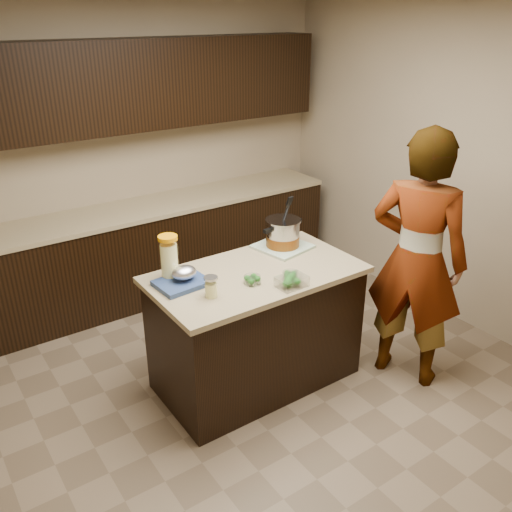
# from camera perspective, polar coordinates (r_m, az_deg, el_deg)

# --- Properties ---
(ground_plane) EXTENTS (4.00, 4.00, 0.00)m
(ground_plane) POSITION_cam_1_polar(r_m,az_deg,el_deg) (4.20, 0.00, -12.76)
(ground_plane) COLOR brown
(ground_plane) RESTS_ON ground
(room_shell) EXTENTS (4.04, 4.04, 2.72)m
(room_shell) POSITION_cam_1_polar(r_m,az_deg,el_deg) (3.44, 0.00, 10.59)
(room_shell) COLOR tan
(room_shell) RESTS_ON ground
(back_cabinets) EXTENTS (3.60, 0.63, 2.33)m
(back_cabinets) POSITION_cam_1_polar(r_m,az_deg,el_deg) (5.12, -11.19, 5.87)
(back_cabinets) COLOR black
(back_cabinets) RESTS_ON ground
(island) EXTENTS (1.46, 0.81, 0.90)m
(island) POSITION_cam_1_polar(r_m,az_deg,el_deg) (3.94, 0.00, -7.53)
(island) COLOR black
(island) RESTS_ON ground
(dish_towel) EXTENTS (0.42, 0.42, 0.02)m
(dish_towel) POSITION_cam_1_polar(r_m,az_deg,el_deg) (4.09, 2.81, 1.00)
(dish_towel) COLOR #5A865D
(dish_towel) RESTS_ON island
(stock_pot) EXTENTS (0.37, 0.30, 0.38)m
(stock_pot) POSITION_cam_1_polar(r_m,az_deg,el_deg) (4.05, 2.84, 2.27)
(stock_pot) COLOR #B7B7BC
(stock_pot) RESTS_ON dish_towel
(lemonade_pitcher) EXTENTS (0.13, 0.13, 0.31)m
(lemonade_pitcher) POSITION_cam_1_polar(r_m,az_deg,el_deg) (3.60, -9.12, -0.41)
(lemonade_pitcher) COLOR #F5F296
(lemonade_pitcher) RESTS_ON island
(mason_jar) EXTENTS (0.12, 0.12, 0.15)m
(mason_jar) POSITION_cam_1_polar(r_m,az_deg,el_deg) (3.39, -4.76, -3.30)
(mason_jar) COLOR #F5F296
(mason_jar) RESTS_ON island
(broccoli_tub_left) EXTENTS (0.15, 0.15, 0.05)m
(broccoli_tub_left) POSITION_cam_1_polar(r_m,az_deg,el_deg) (3.55, -0.38, -2.55)
(broccoli_tub_left) COLOR silver
(broccoli_tub_left) RESTS_ON island
(broccoli_tub_right) EXTENTS (0.13, 0.13, 0.05)m
(broccoli_tub_right) POSITION_cam_1_polar(r_m,az_deg,el_deg) (3.63, 3.63, -2.05)
(broccoli_tub_right) COLOR silver
(broccoli_tub_right) RESTS_ON island
(broccoli_tub_rect) EXTENTS (0.20, 0.15, 0.07)m
(broccoli_tub_rect) POSITION_cam_1_polar(r_m,az_deg,el_deg) (3.52, 3.78, -2.74)
(broccoli_tub_rect) COLOR silver
(broccoli_tub_rect) RESTS_ON island
(blue_tray) EXTENTS (0.34, 0.28, 0.12)m
(blue_tray) POSITION_cam_1_polar(r_m,az_deg,el_deg) (3.56, -7.72, -2.41)
(blue_tray) COLOR navy
(blue_tray) RESTS_ON island
(person) EXTENTS (0.69, 0.81, 1.89)m
(person) POSITION_cam_1_polar(r_m,az_deg,el_deg) (3.95, 16.58, -0.44)
(person) COLOR gray
(person) RESTS_ON ground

